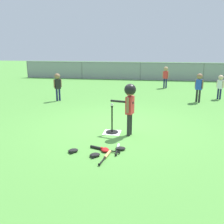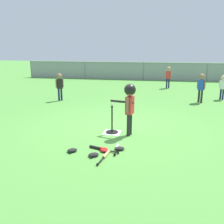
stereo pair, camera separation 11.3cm
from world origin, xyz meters
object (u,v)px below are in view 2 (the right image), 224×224
(spare_bat_silver, at_px, (117,148))
(glove_tossed_aside, at_px, (72,150))
(fielder_near_left, at_px, (201,84))
(glove_near_bats, at_px, (104,150))
(spare_bat_wood, at_px, (105,156))
(fielder_deep_center, at_px, (60,83))
(glove_by_plate, at_px, (119,149))
(batter_child, at_px, (130,99))
(fielder_near_right, at_px, (223,84))
(fielder_deep_left, at_px, (168,74))
(glove_outfield_drop, at_px, (93,155))
(spare_bat_black, at_px, (100,148))
(batting_tee, at_px, (112,128))
(baseball_on_tee, at_px, (112,105))

(spare_bat_silver, bearing_deg, glove_tossed_aside, -161.01)
(fielder_near_left, bearing_deg, glove_near_bats, -116.51)
(spare_bat_wood, bearing_deg, fielder_deep_center, 120.55)
(glove_by_plate, height_order, glove_tossed_aside, same)
(batter_child, relative_size, fielder_near_right, 1.28)
(fielder_deep_left, xyz_separation_m, fielder_near_left, (1.18, -3.42, 0.01))
(spare_bat_silver, bearing_deg, glove_outfield_drop, -131.88)
(glove_by_plate, distance_m, glove_near_bats, 0.33)
(spare_bat_wood, bearing_deg, glove_outfield_drop, -175.44)
(spare_bat_silver, distance_m, spare_bat_black, 0.37)
(batting_tee, distance_m, spare_bat_black, 1.17)
(spare_bat_black, xyz_separation_m, glove_near_bats, (0.11, -0.06, 0.01))
(fielder_deep_center, xyz_separation_m, spare_bat_black, (2.78, -4.70, -0.69))
(spare_bat_wood, distance_m, glove_by_plate, 0.46)
(fielder_near_left, relative_size, spare_bat_wood, 1.72)
(baseball_on_tee, bearing_deg, glove_by_plate, -71.55)
(batting_tee, distance_m, fielder_deep_center, 4.57)
(glove_by_plate, bearing_deg, spare_bat_black, -171.66)
(fielder_near_left, bearing_deg, glove_outfield_drop, -116.56)
(fielder_deep_center, relative_size, glove_near_bats, 4.38)
(batter_child, relative_size, spare_bat_silver, 2.26)
(fielder_deep_center, bearing_deg, spare_bat_wood, -59.45)
(batter_child, height_order, fielder_near_right, batter_child)
(fielder_deep_left, relative_size, glove_tossed_aside, 4.20)
(glove_by_plate, height_order, glove_outfield_drop, same)
(baseball_on_tee, height_order, glove_by_plate, baseball_on_tee)
(fielder_near_left, bearing_deg, fielder_deep_left, 108.94)
(batter_child, xyz_separation_m, glove_by_plate, (-0.09, -0.99, -0.89))
(batting_tee, bearing_deg, fielder_near_left, 56.61)
(fielder_near_left, bearing_deg, baseball_on_tee, -123.39)
(fielder_near_left, xyz_separation_m, glove_by_plate, (-2.39, -5.28, -0.70))
(batting_tee, distance_m, baseball_on_tee, 0.63)
(spare_bat_black, relative_size, glove_by_plate, 2.79)
(glove_by_plate, bearing_deg, fielder_near_right, 61.08)
(fielder_deep_center, relative_size, fielder_near_right, 1.10)
(fielder_deep_center, xyz_separation_m, glove_tossed_aside, (2.23, -4.92, -0.68))
(fielder_deep_left, bearing_deg, spare_bat_wood, -98.97)
(spare_bat_silver, height_order, glove_by_plate, glove_by_plate)
(fielder_near_left, bearing_deg, batting_tee, -123.39)
(spare_bat_silver, bearing_deg, fielder_near_left, 65.02)
(batting_tee, relative_size, fielder_near_right, 0.69)
(batter_child, distance_m, spare_bat_black, 1.47)
(fielder_deep_center, distance_m, spare_bat_black, 5.51)
(spare_bat_wood, bearing_deg, glove_by_plate, 60.50)
(glove_by_plate, bearing_deg, fielder_near_left, 65.70)
(fielder_near_right, height_order, glove_near_bats, fielder_near_right)
(fielder_deep_left, height_order, fielder_near_right, fielder_deep_left)
(fielder_near_right, bearing_deg, glove_near_bats, -120.61)
(fielder_near_left, bearing_deg, fielder_deep_center, -173.42)
(spare_bat_silver, distance_m, glove_tossed_aside, 0.96)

